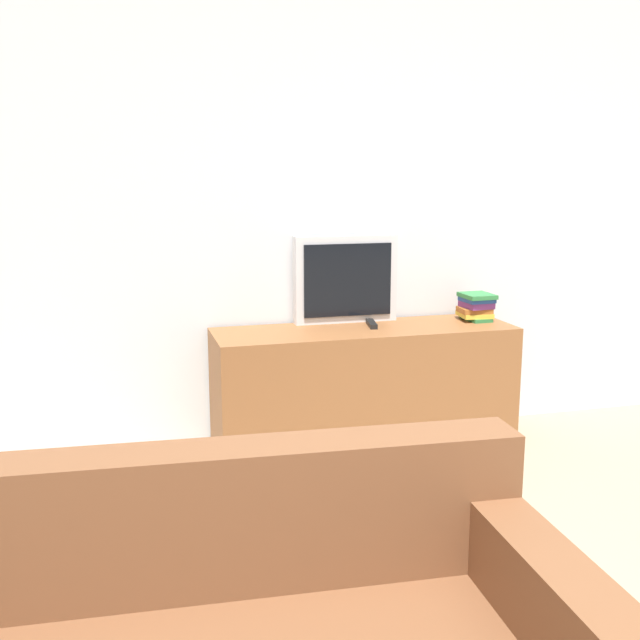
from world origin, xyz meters
name	(u,v)px	position (x,y,z in m)	size (l,w,h in m)	color
wall_back	(288,198)	(0.00, 3.03, 1.30)	(9.00, 0.06, 2.60)	silver
tv_stand	(364,389)	(0.33, 2.75, 0.32)	(1.55, 0.47, 0.65)	brown
television	(346,279)	(0.29, 2.94, 0.88)	(0.55, 0.09, 0.46)	silver
book_stack	(476,307)	(0.97, 2.78, 0.72)	(0.18, 0.21, 0.15)	#2D753D
remote_on_stand	(372,324)	(0.38, 2.79, 0.66)	(0.07, 0.18, 0.02)	black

